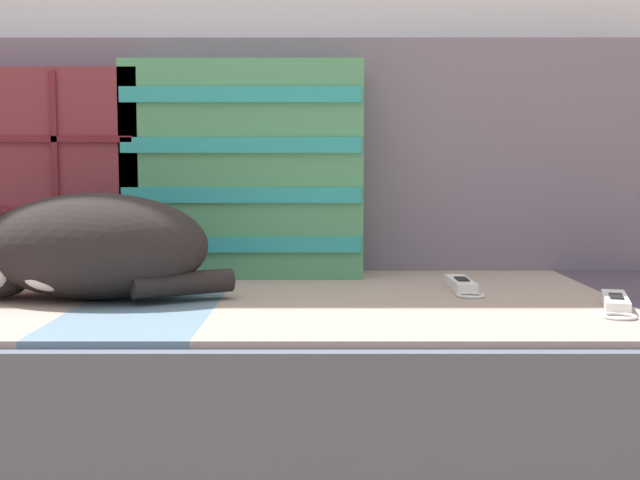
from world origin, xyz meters
TOP-DOWN VIEW (x-y plane):
  - couch at (0.00, 0.12)m, footprint 1.88×0.87m
  - sofa_backrest at (0.00, 0.48)m, footprint 1.85×0.14m
  - throw_pillow_quilted at (-0.42, 0.33)m, footprint 0.48×0.14m
  - throw_pillow_striped at (0.01, 0.33)m, footprint 0.48×0.14m
  - sleeping_cat at (-0.23, 0.04)m, footprint 0.45×0.21m
  - game_remote_near at (0.42, 0.15)m, footprint 0.05×0.18m
  - game_remote_far at (0.63, -0.04)m, footprint 0.09×0.20m

SIDE VIEW (x-z plane):
  - couch at x=0.00m, z-range 0.00..0.40m
  - game_remote_near at x=0.42m, z-range 0.40..0.42m
  - game_remote_far at x=0.63m, z-range 0.40..0.42m
  - sleeping_cat at x=-0.23m, z-range 0.40..0.58m
  - throw_pillow_quilted at x=-0.42m, z-range 0.40..0.82m
  - throw_pillow_striped at x=0.01m, z-range 0.40..0.83m
  - sofa_backrest at x=0.00m, z-range 0.40..0.89m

